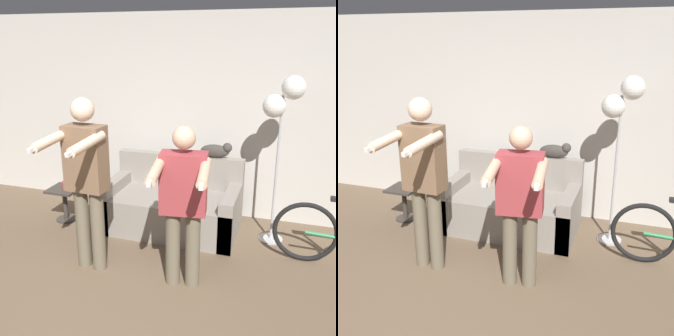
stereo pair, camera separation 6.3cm
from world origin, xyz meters
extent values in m
cube|color=beige|center=(0.00, 2.94, 1.30)|extent=(10.00, 0.05, 2.60)
cube|color=gray|center=(0.17, 2.25, 0.23)|extent=(1.63, 0.87, 0.45)
cube|color=gray|center=(0.17, 2.62, 0.66)|extent=(1.63, 0.14, 0.42)
cube|color=gray|center=(-0.56, 2.25, 0.30)|extent=(0.16, 0.87, 0.59)
cube|color=gray|center=(0.91, 2.25, 0.30)|extent=(0.16, 0.87, 0.59)
cylinder|color=#6B604C|center=(-0.44, 1.19, 0.43)|extent=(0.14, 0.14, 0.86)
cylinder|color=#6B604C|center=(-0.27, 1.18, 0.43)|extent=(0.14, 0.14, 0.86)
cube|color=brown|center=(-0.36, 1.19, 1.18)|extent=(0.40, 0.24, 0.64)
sphere|color=beige|center=(-0.36, 1.19, 1.65)|extent=(0.22, 0.22, 0.22)
cylinder|color=beige|center=(-0.55, 0.95, 1.40)|extent=(0.11, 0.51, 0.13)
cube|color=white|center=(-0.57, 0.70, 1.38)|extent=(0.04, 0.12, 0.05)
cylinder|color=beige|center=(-0.18, 0.93, 1.40)|extent=(0.11, 0.51, 0.13)
cube|color=white|center=(-0.19, 0.68, 1.38)|extent=(0.04, 0.12, 0.05)
cylinder|color=#6B604C|center=(0.53, 1.17, 0.38)|extent=(0.14, 0.14, 0.75)
cylinder|color=#6B604C|center=(0.71, 1.20, 0.38)|extent=(0.14, 0.14, 0.75)
cube|color=#9E383D|center=(0.62, 1.19, 1.04)|extent=(0.45, 0.28, 0.57)
sphere|color=#D8AD8C|center=(0.62, 1.19, 1.45)|extent=(0.21, 0.21, 0.21)
cylinder|color=#D8AD8C|center=(0.46, 0.91, 1.23)|extent=(0.16, 0.51, 0.13)
cube|color=white|center=(0.50, 0.67, 1.21)|extent=(0.05, 0.13, 0.04)
cylinder|color=#D8AD8C|center=(0.86, 0.97, 1.23)|extent=(0.16, 0.51, 0.13)
cube|color=white|center=(0.89, 0.72, 1.21)|extent=(0.05, 0.13, 0.04)
ellipsoid|color=#3D3833|center=(0.62, 2.62, 0.95)|extent=(0.36, 0.13, 0.17)
sphere|color=#3D3833|center=(0.77, 2.62, 1.01)|extent=(0.12, 0.12, 0.12)
ellipsoid|color=#3D3833|center=(0.43, 2.64, 0.90)|extent=(0.20, 0.04, 0.04)
cone|color=#3D3833|center=(0.75, 2.60, 1.05)|extent=(0.04, 0.04, 0.03)
cone|color=#3D3833|center=(0.75, 2.64, 1.05)|extent=(0.04, 0.04, 0.03)
cylinder|color=#B2B2B7|center=(1.38, 2.35, 0.01)|extent=(0.28, 0.28, 0.02)
cylinder|color=#B2B2B7|center=(1.38, 2.35, 0.85)|extent=(0.03, 0.03, 1.71)
sphere|color=white|center=(1.48, 2.35, 1.79)|extent=(0.25, 0.25, 0.25)
sphere|color=white|center=(1.30, 2.35, 1.59)|extent=(0.25, 0.25, 0.25)
cylinder|color=#38332D|center=(-1.23, 2.08, 0.01)|extent=(0.26, 0.26, 0.02)
cylinder|color=#38332D|center=(-1.23, 2.08, 0.21)|extent=(0.06, 0.06, 0.41)
cube|color=#38332D|center=(-1.23, 2.08, 0.43)|extent=(0.37, 0.37, 0.03)
cylinder|color=#B7473D|center=(-1.19, 2.07, 0.50)|extent=(0.08, 0.08, 0.11)
torus|color=black|center=(1.73, 1.98, 0.34)|extent=(0.67, 0.05, 0.67)
cylinder|color=#338E56|center=(1.92, 1.98, 0.33)|extent=(0.37, 0.04, 0.05)
camera|label=1|loc=(1.51, -1.99, 2.26)|focal=42.00mm
camera|label=2|loc=(1.57, -1.97, 2.26)|focal=42.00mm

